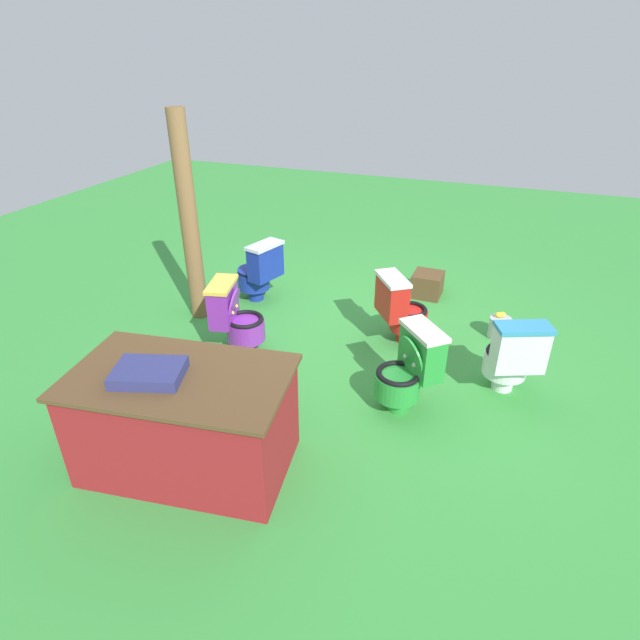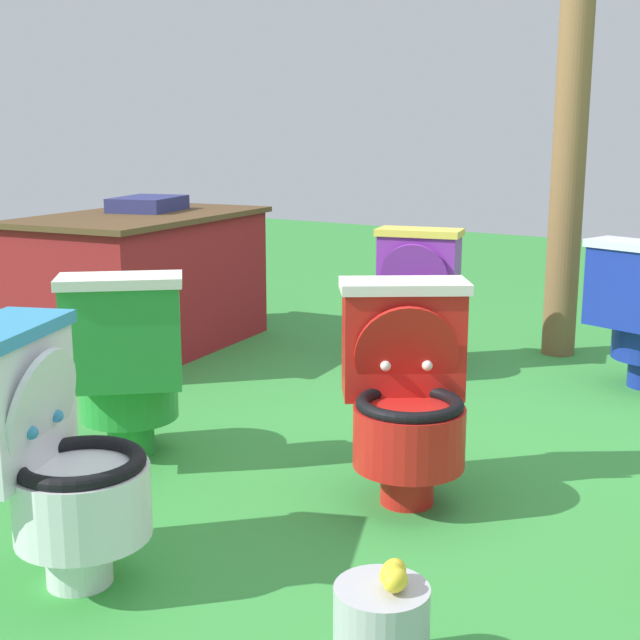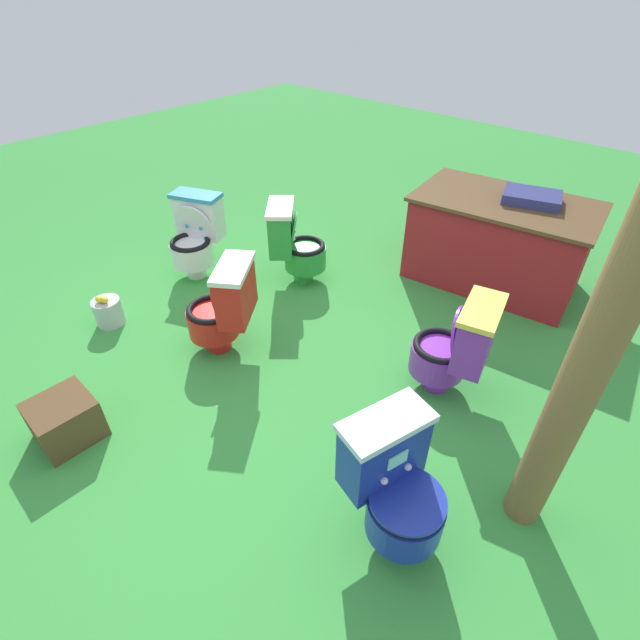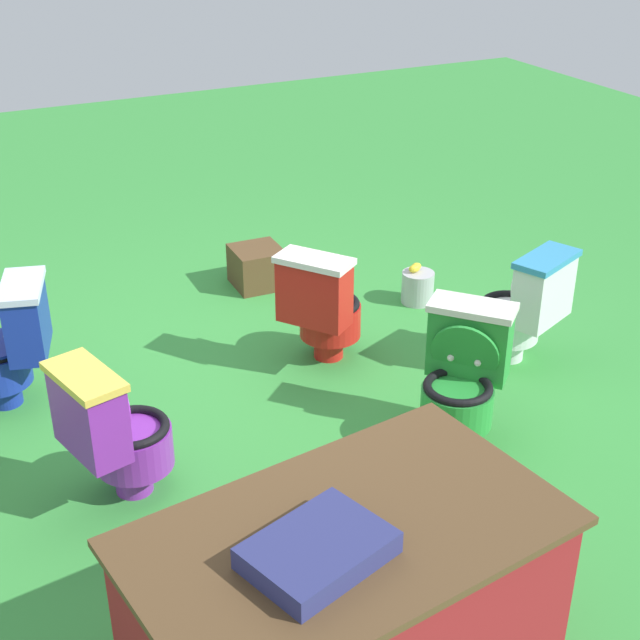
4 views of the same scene
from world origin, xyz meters
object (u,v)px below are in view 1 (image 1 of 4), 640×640
at_px(toilet_green, 409,369).
at_px(lemon_bucket, 499,327).
at_px(toilet_white, 512,356).
at_px(toilet_red, 401,309).
at_px(small_crate, 427,284).
at_px(toilet_purple, 235,317).
at_px(toilet_blue, 259,271).
at_px(wooden_post, 189,221).
at_px(vendor_table, 185,420).

xyz_separation_m(toilet_green, lemon_bucket, (-0.65, -1.46, -0.26)).
bearing_deg(toilet_white, toilet_red, 130.93).
bearing_deg(toilet_white, toilet_green, -170.22).
xyz_separation_m(small_crate, lemon_bucket, (-0.87, 0.74, -0.02)).
height_order(toilet_purple, toilet_blue, same).
xyz_separation_m(toilet_red, lemon_bucket, (-0.94, -0.45, -0.26)).
bearing_deg(small_crate, wooden_post, 31.50).
distance_m(toilet_red, toilet_white, 1.19).
height_order(vendor_table, lemon_bucket, vendor_table).
bearing_deg(toilet_blue, toilet_purple, -149.05).
xyz_separation_m(toilet_blue, toilet_white, (-2.79, 0.88, 0.00)).
relative_size(toilet_purple, toilet_blue, 1.00).
bearing_deg(toilet_green, toilet_red, -25.71).
relative_size(toilet_blue, vendor_table, 0.46).
bearing_deg(small_crate, toilet_red, 86.67).
bearing_deg(toilet_white, wooden_post, 151.65).
bearing_deg(lemon_bucket, wooden_post, 11.75).
xyz_separation_m(toilet_red, vendor_table, (1.01, 2.21, 0.02)).
xyz_separation_m(toilet_purple, toilet_green, (-1.74, 0.29, 0.00)).
distance_m(toilet_purple, toilet_red, 1.61).
relative_size(small_crate, lemon_bucket, 1.26).
distance_m(toilet_purple, vendor_table, 1.55).
bearing_deg(toilet_purple, toilet_green, 66.23).
bearing_deg(toilet_green, wooden_post, 30.11).
distance_m(toilet_green, vendor_table, 1.77).
relative_size(toilet_purple, toilet_green, 1.00).
xyz_separation_m(toilet_green, wooden_post, (2.49, -0.81, 0.71)).
xyz_separation_m(toilet_red, toilet_white, (-1.06, 0.53, 0.00)).
distance_m(toilet_red, wooden_post, 2.32).
height_order(toilet_blue, small_crate, toilet_blue).
xyz_separation_m(toilet_green, toilet_white, (-0.77, -0.49, 0.00)).
xyz_separation_m(wooden_post, small_crate, (-2.27, -1.39, -0.94)).
height_order(toilet_blue, toilet_white, same).
bearing_deg(toilet_green, lemon_bucket, -65.81).
xyz_separation_m(vendor_table, wooden_post, (1.19, -2.01, 0.69)).
bearing_deg(lemon_bucket, vendor_table, 53.69).
height_order(wooden_post, lemon_bucket, wooden_post).
bearing_deg(toilet_red, vendor_table, -60.07).
bearing_deg(toilet_blue, vendor_table, -148.44).
bearing_deg(toilet_blue, toilet_white, -91.52).
bearing_deg(toilet_blue, toilet_green, -108.10).
distance_m(toilet_red, lemon_bucket, 1.07).
bearing_deg(toilet_blue, toilet_red, -85.56).
height_order(vendor_table, small_crate, vendor_table).
bearing_deg(small_crate, toilet_green, 95.87).
bearing_deg(vendor_table, toilet_blue, -74.34).
distance_m(toilet_white, small_crate, 1.99).
bearing_deg(small_crate, toilet_blue, 24.85).
distance_m(vendor_table, wooden_post, 2.43).
bearing_deg(toilet_green, toilet_blue, 14.08).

